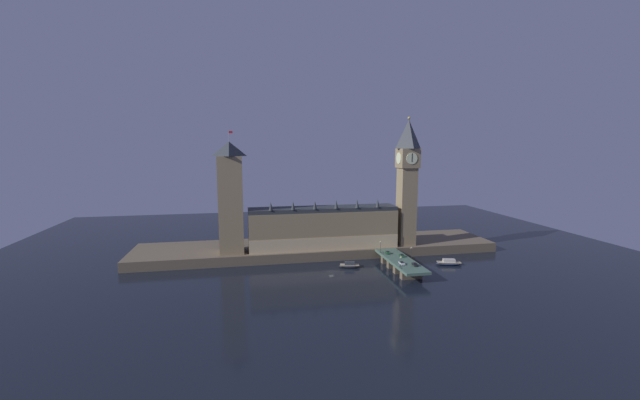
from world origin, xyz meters
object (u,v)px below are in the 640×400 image
object	(u,v)px
street_lamp_mid	(411,251)
boat_downstream	(449,263)
car_northbound_lead	(388,252)
victoria_tower	(231,198)
car_northbound_trail	(402,263)
street_lamp_near	(401,261)
pedestrian_far_rail	(383,253)
pedestrian_near_rail	(400,265)
street_lamp_far	(381,245)
boat_upstream	(350,265)
clock_tower	(407,178)
car_southbound_trail	(402,256)
car_southbound_lead	(415,264)

from	to	relation	value
street_lamp_mid	boat_downstream	bearing A→B (deg)	7.85
car_northbound_lead	street_lamp_mid	distance (m)	15.17
victoria_tower	car_northbound_lead	world-z (taller)	victoria_tower
car_northbound_trail	street_lamp_near	world-z (taller)	street_lamp_near
car_northbound_lead	pedestrian_far_rail	size ratio (longest dim) A/B	2.26
car_northbound_trail	pedestrian_near_rail	world-z (taller)	pedestrian_near_rail
victoria_tower	pedestrian_near_rail	xyz separation A→B (m)	(82.91, -45.49, -30.32)
pedestrian_near_rail	street_lamp_mid	size ratio (longest dim) A/B	0.27
victoria_tower	pedestrian_near_rail	size ratio (longest dim) A/B	39.44
pedestrian_far_rail	street_lamp_far	world-z (taller)	street_lamp_far
pedestrian_far_rail	boat_downstream	bearing A→B (deg)	-12.77
street_lamp_far	boat_upstream	size ratio (longest dim) A/B	0.55
street_lamp_mid	boat_upstream	size ratio (longest dim) A/B	0.53
victoria_tower	street_lamp_far	distance (m)	88.76
car_northbound_trail	street_lamp_mid	xyz separation A→B (m)	(8.80, 8.33, 3.44)
clock_tower	car_northbound_trail	distance (m)	59.59
car_northbound_lead	street_lamp_far	bearing A→B (deg)	138.55
car_southbound_trail	street_lamp_far	distance (m)	13.76
pedestrian_near_rail	street_lamp_near	size ratio (longest dim) A/B	0.29
car_southbound_lead	pedestrian_near_rail	size ratio (longest dim) A/B	2.52
boat_upstream	car_northbound_trail	bearing A→B (deg)	-38.40
boat_downstream	car_northbound_lead	bearing A→B (deg)	165.47
pedestrian_near_rail	boat_upstream	distance (m)	30.08
car_southbound_lead	boat_upstream	distance (m)	35.86
victoria_tower	street_lamp_mid	xyz separation A→B (m)	(94.51, -33.19, -27.16)
car_northbound_lead	car_southbound_lead	distance (m)	24.37
car_northbound_lead	boat_downstream	size ratio (longest dim) A/B	0.25
pedestrian_far_rail	boat_downstream	distance (m)	37.13
clock_tower	car_northbound_lead	size ratio (longest dim) A/B	20.37
clock_tower	street_lamp_mid	size ratio (longest dim) A/B	11.87
car_northbound_trail	street_lamp_far	world-z (taller)	street_lamp_far
pedestrian_far_rail	street_lamp_near	size ratio (longest dim) A/B	0.28
clock_tower	pedestrian_near_rail	bearing A→B (deg)	-116.47
victoria_tower	boat_upstream	distance (m)	76.32
boat_upstream	boat_downstream	size ratio (longest dim) A/B	0.81
car_northbound_trail	boat_upstream	bearing A→B (deg)	141.60
car_southbound_trail	pedestrian_far_rail	bearing A→B (deg)	141.55
car_northbound_trail	street_lamp_near	xyz separation A→B (m)	(-3.20, -6.39, 3.17)
pedestrian_near_rail	street_lamp_far	world-z (taller)	street_lamp_far
car_northbound_trail	pedestrian_far_rail	bearing A→B (deg)	98.06
pedestrian_near_rail	street_lamp_mid	bearing A→B (deg)	46.66
pedestrian_near_rail	street_lamp_mid	distance (m)	17.20
victoria_tower	car_southbound_lead	xyz separation A→B (m)	(91.31, -45.02, -30.53)
car_northbound_lead	car_northbound_trail	bearing A→B (deg)	-90.00
car_northbound_lead	street_lamp_near	world-z (taller)	street_lamp_near
pedestrian_near_rail	boat_upstream	world-z (taller)	pedestrian_near_rail
street_lamp_mid	boat_upstream	xyz separation A→B (m)	(-31.44, 9.61, -8.77)
clock_tower	car_northbound_trail	world-z (taller)	clock_tower
clock_tower	boat_upstream	size ratio (longest dim) A/B	6.25
pedestrian_far_rail	street_lamp_far	xyz separation A→B (m)	(-0.40, 3.27, 3.37)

